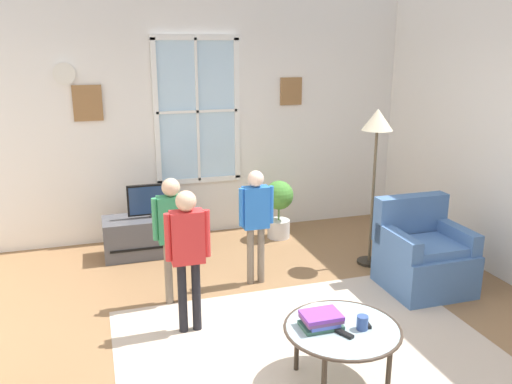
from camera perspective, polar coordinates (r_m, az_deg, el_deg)
ground_plane at (r=4.33m, az=2.52°, el=-16.78°), size 5.80×6.29×0.02m
back_wall at (r=6.51m, az=-6.13°, el=8.08°), size 5.20×0.17×2.92m
area_rug at (r=4.24m, az=6.16°, el=-17.34°), size 2.92×2.39×0.01m
tv_stand at (r=6.13m, az=-10.93°, el=-4.59°), size 1.13×0.46×0.44m
television at (r=6.00m, az=-11.13°, el=-0.84°), size 0.56×0.08×0.38m
armchair at (r=5.41m, az=17.62°, el=-6.62°), size 0.76×0.74×0.87m
coffee_table at (r=3.79m, az=9.31°, el=-14.60°), size 0.82×0.82×0.44m
book_stack at (r=3.73m, az=7.06°, el=-13.60°), size 0.28×0.20×0.10m
cup at (r=3.76m, az=11.45°, el=-13.70°), size 0.08×0.08×0.10m
remote_near_books at (r=3.84m, az=11.77°, el=-13.70°), size 0.06×0.14×0.02m
remote_near_cup at (r=3.69m, az=9.52°, el=-14.88°), size 0.10×0.14×0.02m
person_blue_shirt at (r=5.12m, az=-0.03°, el=-2.39°), size 0.35×0.16×1.16m
person_green_shirt at (r=4.76m, az=-9.02°, el=-3.71°), size 0.36×0.16×1.19m
person_red_shirt at (r=4.27m, az=-7.42°, el=-5.75°), size 0.37×0.17×1.21m
potted_plant_by_window at (r=6.45m, az=2.49°, el=-1.37°), size 0.35×0.35×0.72m
floor_lamp at (r=5.57m, az=12.94°, el=5.97°), size 0.32×0.32×1.69m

